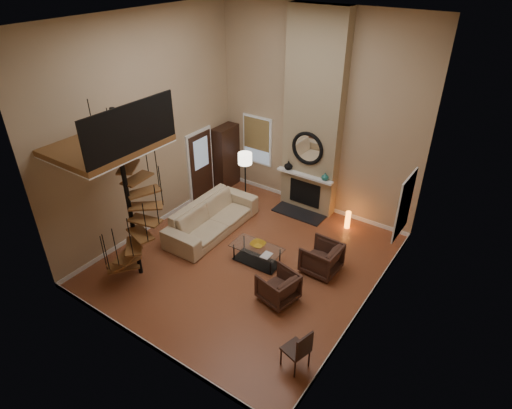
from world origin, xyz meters
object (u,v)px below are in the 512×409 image
Objects in this scene: armchair_far at (280,288)px; floor_lamp at (245,163)px; sofa at (212,217)px; hutch at (226,157)px; side_chair at (299,349)px; coffee_table at (257,253)px; armchair_near at (324,259)px; accent_lamp at (348,220)px.

armchair_far is 4.20m from floor_lamp.
floor_lamp reaches higher than sofa.
hutch reaches higher than sofa.
coffee_table is at bearing 138.10° from side_chair.
sofa is (1.26, -2.28, -0.55)m from hutch.
hutch is 4.16m from coffee_table.
armchair_far is (4.22, -3.58, -0.60)m from hutch.
accent_lamp is (-0.31, 2.03, -0.10)m from armchair_near.
armchair_near reaches higher than accent_lamp.
armchair_near is 0.90× the size of side_chair.
armchair_far is at bearing -90.16° from accent_lamp.
hutch is 2.71× the size of armchair_far.
coffee_table is at bearing -48.45° from floor_lamp.
armchair_near is 2.06m from accent_lamp.
side_chair reaches higher than accent_lamp.
floor_lamp is 5.90m from side_chair.
armchair_far is at bearing -10.63° from armchair_near.
armchair_far is at bearing -114.73° from sofa.
accent_lamp is 4.93m from side_chair.
side_chair is (0.88, -2.75, 0.17)m from armchair_near.
coffee_table is 1.35× the size of side_chair.
side_chair reaches higher than sofa.
armchair_far reaches higher than coffee_table.
floor_lamp is 3.41× the size of accent_lamp.
side_chair is at bearing -44.88° from floor_lamp.
side_chair is at bearing -41.90° from coffee_table.
accent_lamp is at bearing 12.62° from floor_lamp.
coffee_table is at bearing -106.11° from sofa.
side_chair is at bearing -123.18° from sofa.
floor_lamp is at bearing -167.38° from accent_lamp.
side_chair reaches higher than coffee_table.
coffee_table is at bearing -65.75° from armchair_near.
hutch is at bearing -113.43° from armchair_near.
side_chair is (4.14, -4.12, -0.89)m from floor_lamp.
armchair_near is 1.10× the size of armchair_far.
floor_lamp is (0.02, 1.51, 1.02)m from sofa.
hutch is at bearing 137.80° from coffee_table.
coffee_table is at bearing -42.20° from hutch.
armchair_near is 0.66× the size of coffee_table.
armchair_near is at bearing -81.39° from accent_lamp.
floor_lamp is at bearing -1.80° from sofa.
accent_lamp is at bearing 103.99° from side_chair.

